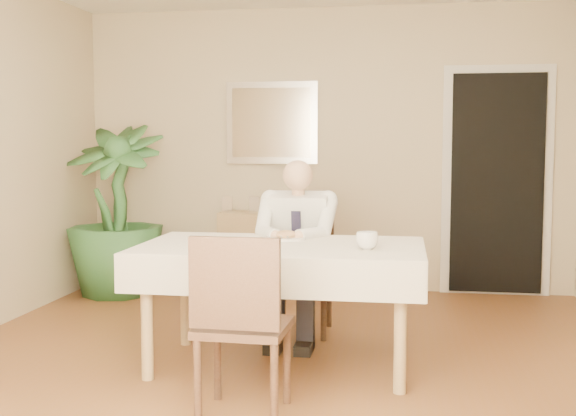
% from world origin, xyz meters
% --- Properties ---
extents(room, '(5.00, 5.02, 2.60)m').
position_xyz_m(room, '(0.00, 0.00, 1.30)').
color(room, brown).
rests_on(room, ground).
extents(window, '(1.34, 0.04, 1.44)m').
position_xyz_m(window, '(0.00, -2.47, 1.45)').
color(window, beige).
rests_on(window, room).
extents(doorway, '(0.96, 0.07, 2.10)m').
position_xyz_m(doorway, '(1.55, 2.46, 1.00)').
color(doorway, beige).
rests_on(doorway, ground).
extents(mirror, '(0.86, 0.04, 0.76)m').
position_xyz_m(mirror, '(-0.49, 2.47, 1.55)').
color(mirror, silver).
rests_on(mirror, room).
extents(dining_table, '(1.71, 1.01, 0.75)m').
position_xyz_m(dining_table, '(0.00, 0.08, 0.67)').
color(dining_table, '#A78754').
rests_on(dining_table, ground).
extents(chair_far, '(0.49, 0.49, 0.96)m').
position_xyz_m(chair_far, '(0.00, 0.97, 0.54)').
color(chair_far, '#3C2619').
rests_on(chair_far, ground).
extents(chair_near, '(0.45, 0.45, 0.93)m').
position_xyz_m(chair_near, '(-0.05, -0.81, 0.52)').
color(chair_near, '#3C2619').
rests_on(chair_near, ground).
extents(seated_man, '(0.48, 0.72, 1.24)m').
position_xyz_m(seated_man, '(0.00, 0.67, 0.69)').
color(seated_man, white).
rests_on(seated_man, ground).
extents(plate, '(0.26, 0.26, 0.02)m').
position_xyz_m(plate, '(-0.01, 0.31, 0.76)').
color(plate, white).
rests_on(plate, dining_table).
extents(food, '(0.14, 0.14, 0.06)m').
position_xyz_m(food, '(-0.01, 0.31, 0.78)').
color(food, '#9A6F46').
rests_on(food, dining_table).
extents(knife, '(0.01, 0.13, 0.01)m').
position_xyz_m(knife, '(0.03, 0.25, 0.78)').
color(knife, silver).
rests_on(knife, dining_table).
extents(fork, '(0.01, 0.13, 0.01)m').
position_xyz_m(fork, '(-0.05, 0.25, 0.78)').
color(fork, silver).
rests_on(fork, dining_table).
extents(coffee_mug, '(0.16, 0.16, 0.10)m').
position_xyz_m(coffee_mug, '(0.52, -0.04, 0.80)').
color(coffee_mug, white).
rests_on(coffee_mug, dining_table).
extents(sideboard, '(0.92, 0.34, 0.73)m').
position_xyz_m(sideboard, '(-0.49, 2.32, 0.36)').
color(sideboard, '#A78754').
rests_on(sideboard, ground).
extents(photo_frame_left, '(0.10, 0.02, 0.14)m').
position_xyz_m(photo_frame_left, '(-0.90, 2.38, 0.80)').
color(photo_frame_left, silver).
rests_on(photo_frame_left, sideboard).
extents(photo_frame_center, '(0.10, 0.02, 0.14)m').
position_xyz_m(photo_frame_center, '(-0.65, 2.39, 0.80)').
color(photo_frame_center, silver).
rests_on(photo_frame_center, sideboard).
extents(photo_frame_right, '(0.10, 0.02, 0.14)m').
position_xyz_m(photo_frame_right, '(-0.38, 2.38, 0.80)').
color(photo_frame_right, silver).
rests_on(photo_frame_right, sideboard).
extents(potted_palm, '(0.93, 0.93, 1.53)m').
position_xyz_m(potted_palm, '(-1.81, 1.91, 0.76)').
color(potted_palm, '#285527').
rests_on(potted_palm, ground).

